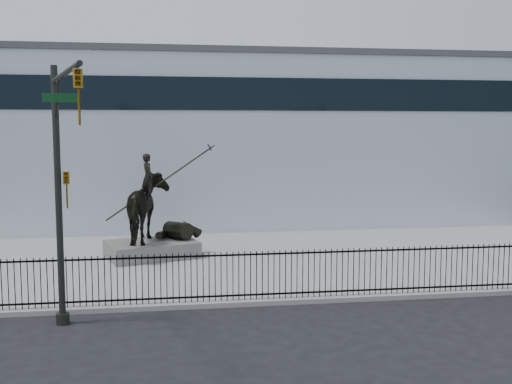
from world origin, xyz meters
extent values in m
plane|color=black|center=(0.00, 0.00, 0.00)|extent=(120.00, 120.00, 0.00)
cube|color=gray|center=(0.00, 7.00, 0.07)|extent=(30.00, 12.00, 0.15)
cube|color=silver|center=(0.00, 20.00, 4.50)|extent=(44.00, 14.00, 9.00)
cube|color=black|center=(0.00, 1.25, 0.30)|extent=(22.00, 0.05, 0.05)
cube|color=black|center=(0.00, 1.25, 1.55)|extent=(22.00, 0.05, 0.05)
cube|color=black|center=(0.00, 1.25, 0.90)|extent=(22.00, 0.03, 1.50)
cube|color=#5E5A55|center=(-4.77, 7.82, 0.47)|extent=(3.99, 3.30, 0.64)
imported|color=black|center=(-4.77, 7.82, 2.16)|extent=(3.04, 3.30, 2.73)
imported|color=black|center=(-4.87, 7.79, 3.41)|extent=(0.63, 0.78, 1.85)
cylinder|color=black|center=(-4.41, 7.94, 3.13)|extent=(4.21, 1.41, 2.78)
cylinder|color=black|center=(-7.00, 0.20, 0.15)|extent=(0.36, 0.36, 0.30)
cylinder|color=black|center=(-7.00, 0.20, 3.50)|extent=(0.18, 0.18, 7.00)
cylinder|color=black|center=(-6.40, -1.92, 6.60)|extent=(1.47, 4.84, 0.12)
imported|color=#A97A12|center=(-5.80, -4.05, 5.97)|extent=(0.18, 0.22, 1.10)
imported|color=#A97A12|center=(-6.78, 0.20, 3.70)|extent=(0.16, 0.20, 1.00)
cube|color=#0C3F19|center=(-6.64, -1.00, 6.10)|extent=(0.90, 0.03, 0.22)
camera|label=1|loc=(-4.09, -16.35, 5.37)|focal=42.00mm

